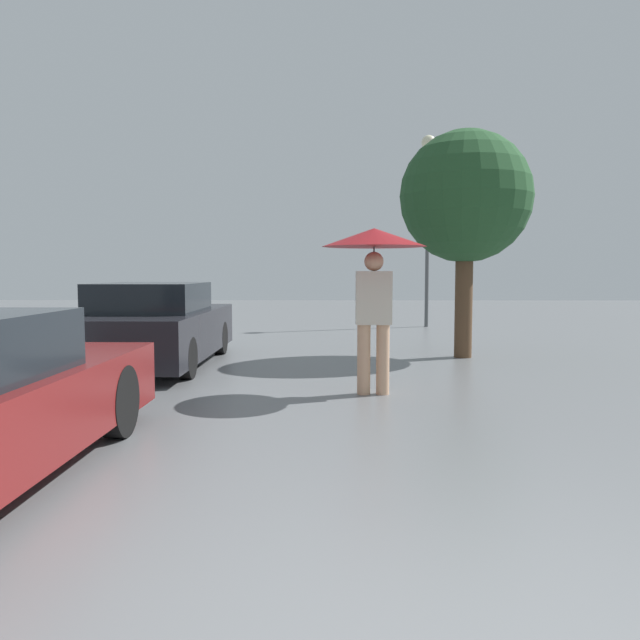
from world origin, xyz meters
The scene contains 4 objects.
pedestrian centered at (-0.03, 5.41, 1.63)m, with size 1.24×1.24×1.98m.
parked_car_farthest centered at (-3.31, 7.70, 0.61)m, with size 1.77×4.20×1.30m.
tree centered at (1.74, 8.67, 2.71)m, with size 2.22×2.22×3.85m.
street_lamp centered at (2.02, 14.65, 3.69)m, with size 0.38×0.38×5.03m.
Camera 1 is at (-0.54, -2.01, 1.47)m, focal length 35.00 mm.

